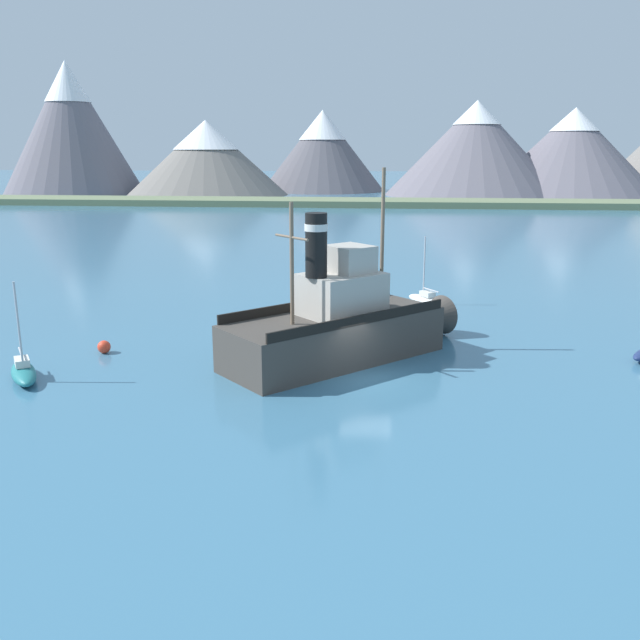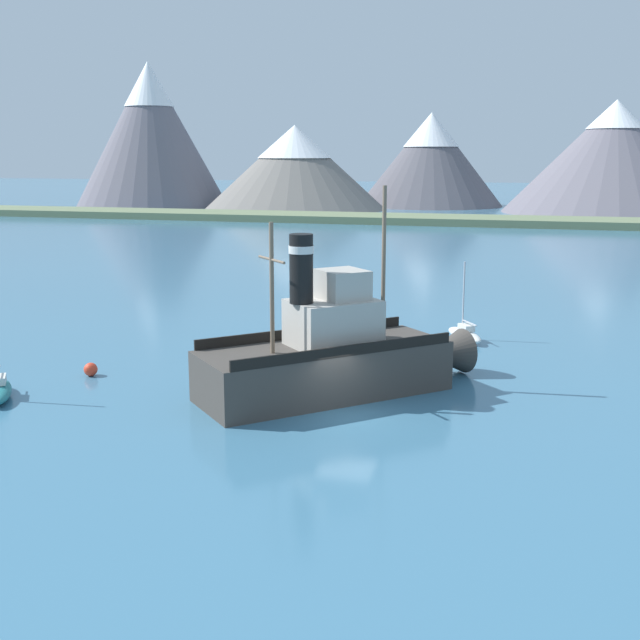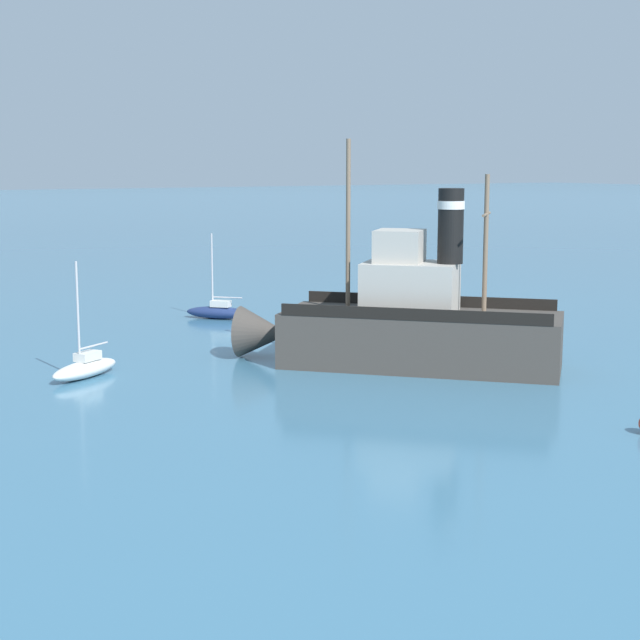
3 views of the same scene
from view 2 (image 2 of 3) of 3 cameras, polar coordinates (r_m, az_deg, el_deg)
ground_plane at (r=35.76m, az=1.91°, el=-6.82°), size 600.00×600.00×0.00m
mountain_ridge at (r=173.00m, az=19.07°, el=11.49°), size 196.36×63.71×31.01m
shoreline_strip at (r=135.02m, az=11.83°, el=6.92°), size 240.00×12.00×1.20m
old_tugboat at (r=38.52m, az=1.09°, el=-2.61°), size 12.75×12.38×9.90m
sailboat_white at (r=50.45m, az=10.25°, el=-0.98°), size 2.96×3.80×4.90m
mooring_buoy at (r=43.51m, az=-15.99°, el=-3.40°), size 0.71×0.71×0.71m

